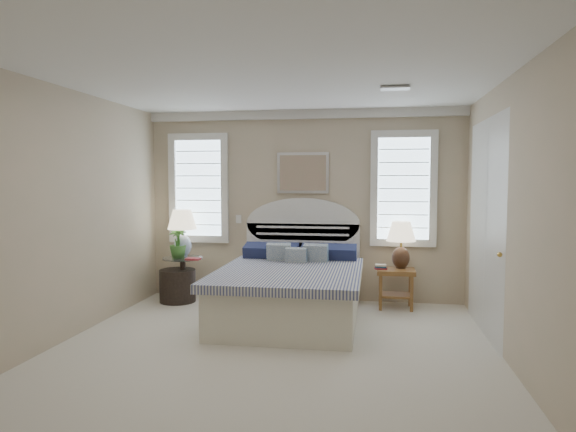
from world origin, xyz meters
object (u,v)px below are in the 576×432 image
(side_table_left, at_px, (183,275))
(lamp_right, at_px, (401,239))
(nightstand_right, at_px, (396,280))
(bed, at_px, (292,287))
(floor_pot, at_px, (178,286))
(lamp_left, at_px, (182,228))

(side_table_left, relative_size, lamp_right, 0.99)
(nightstand_right, bearing_deg, bed, -151.97)
(lamp_right, bearing_deg, bed, -149.94)
(side_table_left, bearing_deg, lamp_right, 3.78)
(floor_pot, bearing_deg, lamp_right, 4.02)
(nightstand_right, xyz_separation_m, lamp_left, (-2.99, 0.01, 0.66))
(bed, height_order, side_table_left, bed)
(side_table_left, height_order, nightstand_right, side_table_left)
(lamp_right, bearing_deg, lamp_left, -178.31)
(floor_pot, bearing_deg, nightstand_right, 2.24)
(nightstand_right, xyz_separation_m, lamp_right, (0.07, 0.10, 0.53))
(bed, xyz_separation_m, floor_pot, (-1.72, 0.57, -0.16))
(bed, relative_size, lamp_left, 3.37)
(lamp_left, bearing_deg, floor_pot, -104.31)
(lamp_left, bearing_deg, nightstand_right, -0.17)
(nightstand_right, bearing_deg, floor_pot, -177.76)
(side_table_left, bearing_deg, lamp_left, 111.03)
(side_table_left, relative_size, lamp_left, 0.93)
(lamp_left, distance_m, lamp_right, 3.06)
(nightstand_right, bearing_deg, lamp_right, 55.77)
(bed, bearing_deg, nightstand_right, 28.03)
(bed, relative_size, nightstand_right, 4.29)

